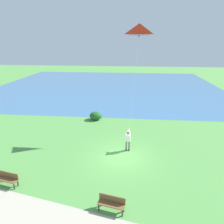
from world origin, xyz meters
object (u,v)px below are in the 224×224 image
at_px(person_kite_flyer, 128,139).
at_px(park_bench_far_walkway, 8,178).
at_px(flying_kite, 139,31).
at_px(park_bench_near_walkway, 112,203).
at_px(lakeside_shrub, 96,116).

distance_m(person_kite_flyer, park_bench_far_walkway, 9.18).
height_order(flying_kite, park_bench_near_walkway, flying_kite).
distance_m(flying_kite, park_bench_near_walkway, 13.88).
distance_m(person_kite_flyer, flying_kite, 9.40).
xyz_separation_m(flying_kite, park_bench_far_walkway, (-8.92, 8.28, -9.11)).
relative_size(park_bench_far_walkway, lakeside_shrub, 1.07).
bearing_deg(person_kite_flyer, park_bench_near_walkway, 173.48).
xyz_separation_m(flying_kite, park_bench_near_walkway, (-10.38, 1.43, -9.11)).
bearing_deg(flying_kite, lakeside_shrub, 57.09).
xyz_separation_m(park_bench_far_walkway, lakeside_shrub, (11.88, -3.72, -0.04)).
bearing_deg(person_kite_flyer, lakeside_shrub, 29.87).
xyz_separation_m(person_kite_flyer, lakeside_shrub, (6.76, 3.88, -0.57)).
height_order(person_kite_flyer, park_bench_far_walkway, person_kite_flyer).
relative_size(person_kite_flyer, lakeside_shrub, 1.25).
xyz_separation_m(park_bench_near_walkway, lakeside_shrub, (13.33, 3.13, -0.04)).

